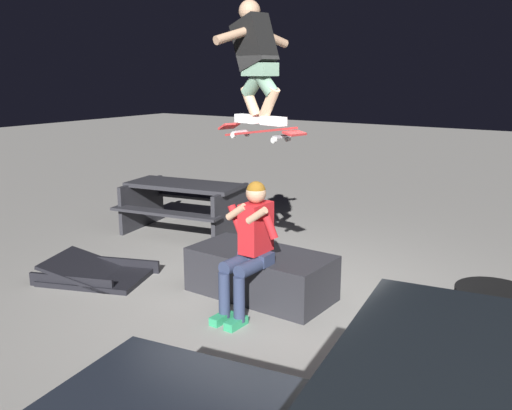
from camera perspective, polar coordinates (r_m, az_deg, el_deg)
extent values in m
plane|color=gray|center=(6.01, 2.87, -9.63)|extent=(40.00, 40.00, 0.00)
cube|color=#28282D|center=(6.03, 0.48, -7.02)|extent=(1.56, 0.81, 0.49)
cube|color=#2D3856|center=(5.58, 0.00, -5.40)|extent=(0.32, 0.20, 0.12)
cube|color=red|center=(5.49, 0.00, -2.34)|extent=(0.21, 0.35, 0.50)
sphere|color=tan|center=(5.40, 0.00, 1.24)|extent=(0.20, 0.20, 0.20)
sphere|color=brown|center=(5.40, 0.00, 1.45)|extent=(0.19, 0.19, 0.19)
cylinder|color=red|center=(5.31, 1.38, -2.04)|extent=(0.19, 0.09, 0.29)
cylinder|color=tan|center=(5.25, 0.05, -1.09)|extent=(0.24, 0.08, 0.19)
cylinder|color=red|center=(5.54, -2.05, -1.40)|extent=(0.19, 0.09, 0.29)
cylinder|color=tan|center=(5.39, -2.03, -0.72)|extent=(0.24, 0.08, 0.19)
cylinder|color=#2D3856|center=(5.38, -0.46, -6.34)|extent=(0.16, 0.41, 0.14)
cylinder|color=#2D3856|center=(5.33, -1.74, -9.61)|extent=(0.11, 0.11, 0.45)
cube|color=#2D9E66|center=(5.39, -2.05, -11.98)|extent=(0.11, 0.26, 0.08)
cylinder|color=#2D3856|center=(5.49, -1.99, -5.97)|extent=(0.16, 0.41, 0.14)
cylinder|color=#2D3856|center=(5.43, -3.27, -9.17)|extent=(0.11, 0.11, 0.45)
cube|color=#2D9E66|center=(5.49, -3.57, -11.50)|extent=(0.11, 0.26, 0.08)
cube|color=#B72D2D|center=(5.29, 0.39, 7.52)|extent=(0.82, 0.39, 0.13)
cube|color=#B72D2D|center=(5.63, -2.77, 8.06)|extent=(0.16, 0.22, 0.07)
cube|color=#B72D2D|center=(4.97, 3.97, 7.34)|extent=(0.17, 0.22, 0.04)
cube|color=#99999E|center=(5.50, -1.62, 7.48)|extent=(0.10, 0.17, 0.04)
cylinder|color=white|center=(5.45, -2.33, 7.15)|extent=(0.06, 0.04, 0.05)
cylinder|color=white|center=(5.57, -0.91, 7.29)|extent=(0.06, 0.04, 0.05)
cube|color=#99999E|center=(5.10, 2.56, 7.00)|extent=(0.10, 0.17, 0.04)
cylinder|color=white|center=(5.04, 1.83, 6.64)|extent=(0.06, 0.04, 0.05)
cylinder|color=white|center=(5.16, 3.26, 6.79)|extent=(0.06, 0.04, 0.05)
cube|color=white|center=(5.42, -0.92, 8.82)|extent=(0.28, 0.16, 0.08)
cube|color=white|center=(5.15, 1.78, 8.58)|extent=(0.28, 0.16, 0.08)
cylinder|color=tan|center=(5.37, -0.54, 10.49)|extent=(0.25, 0.15, 0.31)
cylinder|color=slate|center=(5.31, -0.01, 12.62)|extent=(0.35, 0.21, 0.33)
cylinder|color=tan|center=(5.18, 1.36, 10.38)|extent=(0.25, 0.15, 0.31)
cylinder|color=slate|center=(5.23, 0.82, 12.61)|extent=(0.35, 0.21, 0.33)
cube|color=slate|center=(5.27, 0.40, 13.70)|extent=(0.34, 0.27, 0.12)
cube|color=black|center=(5.33, -0.21, 16.28)|extent=(0.49, 0.32, 0.52)
sphere|color=tan|center=(5.40, -0.66, 19.22)|extent=(0.20, 0.20, 0.20)
cylinder|color=tan|center=(5.20, -2.23, 17.00)|extent=(0.19, 0.45, 0.19)
cylinder|color=tan|center=(5.50, 1.41, 16.81)|extent=(0.19, 0.45, 0.19)
cube|color=black|center=(6.81, -15.96, -7.05)|extent=(1.33, 1.11, 0.06)
cube|color=black|center=(6.79, -15.99, -6.62)|extent=(1.28, 1.10, 0.33)
cube|color=black|center=(6.58, -18.39, -7.52)|extent=(0.97, 0.38, 0.15)
cube|color=black|center=(7.02, -13.74, -5.89)|extent=(0.97, 0.38, 0.15)
cube|color=#28282D|center=(8.33, -7.37, 2.03)|extent=(1.79, 0.97, 0.06)
cube|color=#28282D|center=(7.95, -9.35, -0.82)|extent=(1.72, 0.52, 0.04)
cube|color=#28282D|center=(8.86, -5.48, 0.77)|extent=(1.72, 0.52, 0.04)
cube|color=#28282D|center=(8.83, -11.59, 0.11)|extent=(0.24, 1.09, 0.72)
cube|color=#28282D|center=(8.05, -2.59, -0.91)|extent=(0.24, 1.09, 0.72)
cylinder|color=navy|center=(4.27, 22.57, -14.24)|extent=(0.48, 0.48, 0.88)
cylinder|color=black|center=(4.09, 23.16, -8.37)|extent=(0.50, 0.50, 0.06)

